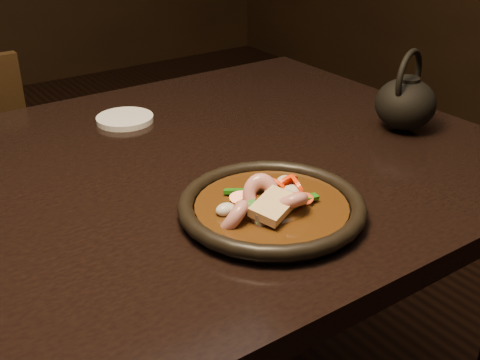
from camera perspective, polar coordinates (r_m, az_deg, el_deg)
table at (r=1.03m, az=-15.34°, el=-5.25°), size 1.60×0.90×0.75m
plate at (r=0.90m, az=3.01°, el=-2.59°), size 0.28×0.28×0.03m
stirfry at (r=0.89m, az=2.97°, el=-2.32°), size 0.19×0.14×0.07m
saucer_right at (r=1.27m, az=-10.86°, el=5.71°), size 0.12×0.12×0.01m
teapot at (r=1.23m, az=15.46°, el=7.24°), size 0.14×0.12×0.16m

